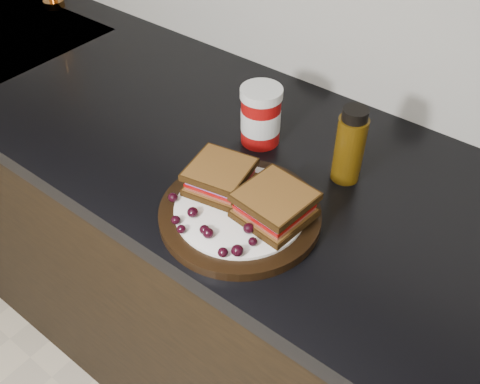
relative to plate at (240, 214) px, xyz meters
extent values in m
cube|color=black|center=(0.09, 0.15, -0.48)|extent=(3.96, 0.58, 0.86)
cube|color=black|center=(0.09, 0.15, -0.03)|extent=(3.98, 0.60, 0.04)
cylinder|color=black|center=(0.00, 0.00, 0.00)|extent=(0.28, 0.28, 0.02)
ellipsoid|color=black|center=(-0.10, -0.06, 0.02)|extent=(0.02, 0.02, 0.02)
ellipsoid|color=black|center=(-0.05, -0.06, 0.02)|extent=(0.02, 0.02, 0.02)
ellipsoid|color=black|center=(-0.06, -0.09, 0.02)|extent=(0.02, 0.02, 0.01)
ellipsoid|color=black|center=(-0.04, -0.10, 0.02)|extent=(0.02, 0.02, 0.01)
ellipsoid|color=black|center=(-0.01, -0.08, 0.02)|extent=(0.02, 0.02, 0.02)
ellipsoid|color=black|center=(0.00, -0.08, 0.02)|extent=(0.02, 0.02, 0.02)
ellipsoid|color=black|center=(0.05, -0.10, 0.02)|extent=(0.02, 0.02, 0.02)
ellipsoid|color=black|center=(0.06, -0.09, 0.02)|extent=(0.02, 0.02, 0.02)
ellipsoid|color=black|center=(0.07, -0.05, 0.02)|extent=(0.02, 0.02, 0.01)
ellipsoid|color=black|center=(0.05, -0.04, 0.02)|extent=(0.02, 0.02, 0.02)
ellipsoid|color=black|center=(0.09, 0.00, 0.02)|extent=(0.02, 0.02, 0.02)
ellipsoid|color=black|center=(0.06, 0.01, 0.02)|extent=(0.02, 0.02, 0.02)
ellipsoid|color=black|center=(0.06, 0.04, 0.02)|extent=(0.02, 0.02, 0.02)
ellipsoid|color=black|center=(-0.05, 0.05, 0.02)|extent=(0.02, 0.02, 0.02)
ellipsoid|color=black|center=(-0.07, 0.03, 0.02)|extent=(0.02, 0.02, 0.02)
ellipsoid|color=black|center=(-0.05, 0.00, 0.02)|extent=(0.02, 0.02, 0.02)
ellipsoid|color=black|center=(-0.08, -0.02, 0.02)|extent=(0.02, 0.02, 0.02)
ellipsoid|color=black|center=(-0.04, 0.03, 0.02)|extent=(0.02, 0.02, 0.02)
ellipsoid|color=black|center=(-0.08, 0.03, 0.02)|extent=(0.02, 0.02, 0.02)
ellipsoid|color=black|center=(-0.09, 0.00, 0.02)|extent=(0.02, 0.02, 0.02)
cylinder|color=#960B0A|center=(-0.10, 0.20, 0.05)|extent=(0.11, 0.11, 0.12)
cylinder|color=#432C06|center=(0.09, 0.21, 0.07)|extent=(0.06, 0.06, 0.15)
camera|label=1|loc=(0.40, -0.51, 0.65)|focal=40.00mm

